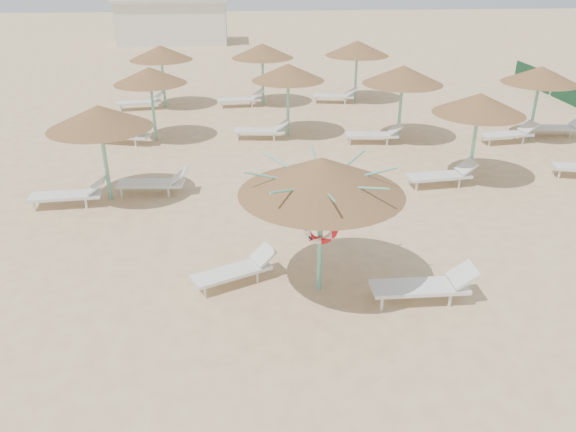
{
  "coord_description": "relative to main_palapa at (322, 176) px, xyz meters",
  "views": [
    {
      "loc": [
        -1.15,
        -10.13,
        6.4
      ],
      "look_at": [
        -0.23,
        0.61,
        1.3
      ],
      "focal_mm": 35.0,
      "sensor_mm": 36.0,
      "label": 1
    }
  ],
  "objects": [
    {
      "name": "service_hut",
      "position": [
        -6.34,
        35.26,
        -0.88
      ],
      "size": [
        8.4,
        4.4,
        3.25
      ],
      "color": "silver",
      "rests_on": "ground"
    },
    {
      "name": "lounger_main_b",
      "position": [
        2.08,
        -0.62,
        -2.16
      ],
      "size": [
        2.07,
        0.64,
        0.75
      ],
      "rotation": [
        0.0,
        0.0,
        -0.0
      ],
      "color": "silver",
      "rests_on": "ground"
    },
    {
      "name": "lounger_main_a",
      "position": [
        -1.69,
        0.4,
        -2.21
      ],
      "size": [
        1.86,
        1.25,
        0.66
      ],
      "rotation": [
        0.0,
        0.0,
        0.44
      ],
      "color": "silver",
      "rests_on": "ground"
    },
    {
      "name": "ground",
      "position": [
        -0.34,
        0.26,
        -2.52
      ],
      "size": [
        120.0,
        120.0,
        0.0
      ],
      "primitive_type": "plane",
      "color": "#DCBA86",
      "rests_on": "ground"
    },
    {
      "name": "main_palapa",
      "position": [
        0.0,
        0.0,
        0.0
      ],
      "size": [
        3.23,
        3.23,
        2.9
      ],
      "color": "#6EBFA4",
      "rests_on": "ground"
    },
    {
      "name": "palapa_field",
      "position": [
        1.6,
        10.79,
        -0.2
      ],
      "size": [
        18.84,
        13.8,
        2.73
      ],
      "color": "#6EBFA4",
      "rests_on": "ground"
    }
  ]
}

